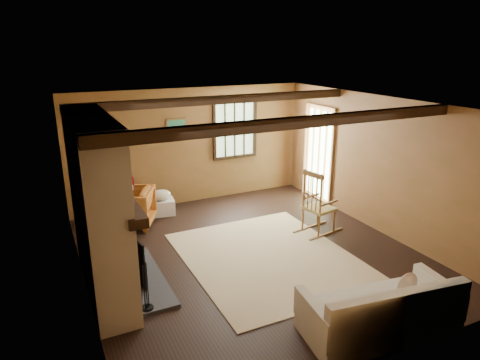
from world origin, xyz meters
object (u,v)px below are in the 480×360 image
fireplace (101,214)px  laundry_basket (161,207)px  rocking_chair (318,207)px  armchair (131,208)px  sofa (382,314)px

fireplace → laundry_basket: fireplace is taller
rocking_chair → armchair: (-2.93, 1.71, -0.12)m
laundry_basket → armchair: (-0.66, -0.32, 0.21)m
armchair → sofa: bearing=50.3°
rocking_chair → laundry_basket: bearing=36.9°
sofa → armchair: size_ratio=2.37×
rocking_chair → sofa: rocking_chair is taller
sofa → laundry_basket: sofa is taller
rocking_chair → armchair: size_ratio=1.45×
fireplace → laundry_basket: 2.86m
armchair → fireplace: bearing=5.7°
fireplace → sofa: fireplace is taller
fireplace → laundry_basket: (1.41, 2.30, -0.95)m
rocking_chair → sofa: bearing=148.2°
sofa → laundry_basket: bearing=112.9°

